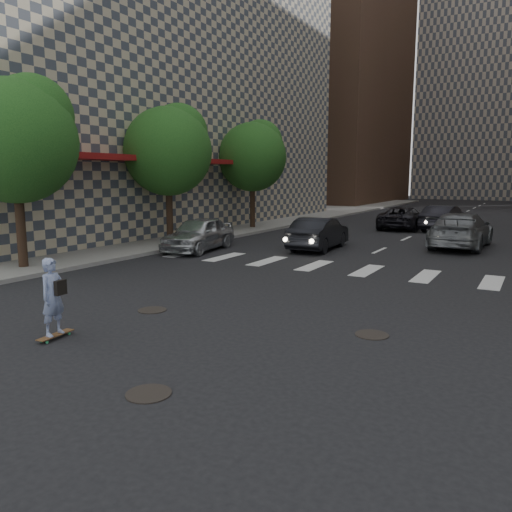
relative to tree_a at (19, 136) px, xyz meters
The scene contains 17 objects.
ground 10.99m from the tree_a, 18.35° to the right, with size 160.00×160.00×0.00m, color black.
sidewalk_left 18.19m from the tree_a, 106.66° to the left, with size 13.00×80.00×0.15m, color gray.
building_left 19.46m from the tree_a, 120.48° to the left, with size 16.40×33.00×25.00m.
tower_left 55.11m from the tree_a, 101.49° to the left, with size 18.00×24.00×40.00m, color brown.
tower_center 77.90m from the tree_a, 82.80° to the left, with size 22.00×20.00×48.00m, color #ADA08E.
tree_a is the anchor object (origin of this frame).
tree_b 8.00m from the tree_a, 90.00° to the left, with size 4.20×4.20×6.60m.
tree_c 16.00m from the tree_a, 90.00° to the left, with size 4.20×4.20×6.60m.
manhole_a 12.91m from the tree_a, 27.88° to the right, with size 0.70×0.70×0.02m, color black.
manhole_b 8.99m from the tree_a, 14.56° to the right, with size 0.70×0.70×0.02m, color black.
manhole_c 13.62m from the tree_a, ahead, with size 0.70×0.70×0.02m, color black.
skateboarder 9.33m from the tree_a, 32.40° to the right, with size 0.44×0.86×1.67m.
silver_sedan 8.23m from the tree_a, 70.21° to the left, with size 1.78×4.43×1.51m, color silver.
traffic_car_a 12.68m from the tree_a, 54.88° to the left, with size 1.54×4.42×1.46m, color black.
traffic_car_b 18.86m from the tree_a, 47.64° to the left, with size 2.28×5.61×1.63m, color slate.
traffic_car_c 22.65m from the tree_a, 68.79° to the left, with size 2.32×5.03×1.40m, color black.
traffic_car_e 23.82m from the tree_a, 63.57° to the left, with size 1.62×4.65×1.53m, color black.
Camera 1 is at (6.18, -7.90, 3.28)m, focal length 35.00 mm.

